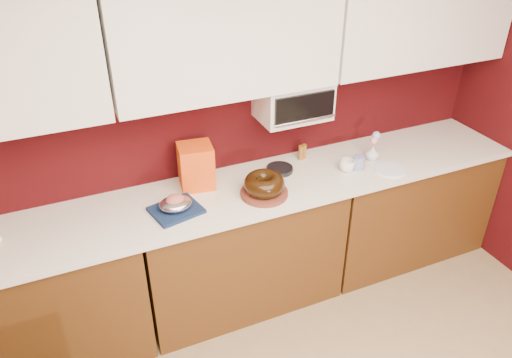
{
  "coord_description": "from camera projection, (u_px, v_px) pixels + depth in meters",
  "views": [
    {
      "loc": [
        -0.96,
        -0.52,
        2.58
      ],
      "look_at": [
        0.08,
        1.84,
        1.02
      ],
      "focal_mm": 35.0,
      "sensor_mm": 36.0,
      "label": 1
    }
  ],
  "objects": [
    {
      "name": "china_plate",
      "position": [
        390.0,
        170.0,
        3.33
      ],
      "size": [
        0.26,
        0.26,
        0.01
      ],
      "primitive_type": "cylinder",
      "rotation": [
        0.0,
        0.0,
        -0.34
      ],
      "color": "white",
      "rests_on": "countertop"
    },
    {
      "name": "amber_bottle_tall",
      "position": [
        304.0,
        151.0,
        3.46
      ],
      "size": [
        0.04,
        0.04,
        0.11
      ],
      "primitive_type": "cylinder",
      "rotation": [
        0.0,
        0.0,
        -0.28
      ],
      "color": "brown",
      "rests_on": "countertop"
    },
    {
      "name": "toaster_oven_door",
      "position": [
        305.0,
        108.0,
        3.04
      ],
      "size": [
        0.4,
        0.02,
        0.18
      ],
      "primitive_type": "cube",
      "color": "black",
      "rests_on": "toaster_oven"
    },
    {
      "name": "roasted_ham",
      "position": [
        175.0,
        200.0,
        2.89
      ],
      "size": [
        0.14,
        0.13,
        0.07
      ],
      "primitive_type": "ellipsoid",
      "rotation": [
        0.0,
        0.0,
        -0.4
      ],
      "color": "#C36259",
      "rests_on": "foil_ham_nest"
    },
    {
      "name": "cake_base",
      "position": [
        264.0,
        193.0,
        3.07
      ],
      "size": [
        0.38,
        0.38,
        0.03
      ],
      "primitive_type": "cylinder",
      "rotation": [
        0.0,
        0.0,
        -0.39
      ],
      "color": "maroon",
      "rests_on": "countertop"
    },
    {
      "name": "pandoro_box",
      "position": [
        196.0,
        166.0,
        3.1
      ],
      "size": [
        0.23,
        0.22,
        0.28
      ],
      "primitive_type": "cube",
      "rotation": [
        0.0,
        0.0,
        -0.14
      ],
      "color": "red",
      "rests_on": "countertop"
    },
    {
      "name": "flower_pink",
      "position": [
        374.0,
        140.0,
        3.39
      ],
      "size": [
        0.05,
        0.05,
        0.05
      ],
      "primitive_type": "sphere",
      "color": "pink",
      "rests_on": "flower_vase"
    },
    {
      "name": "flower_vase",
      "position": [
        372.0,
        152.0,
        3.44
      ],
      "size": [
        0.09,
        0.09,
        0.12
      ],
      "primitive_type": "imported",
      "rotation": [
        0.0,
        0.0,
        0.24
      ],
      "color": "silver",
      "rests_on": "countertop"
    },
    {
      "name": "upper_cabinet_right",
      "position": [
        419.0,
        10.0,
        3.2
      ],
      "size": [
        1.31,
        0.33,
        0.7
      ],
      "primitive_type": "cube",
      "color": "white",
      "rests_on": "wall_back"
    },
    {
      "name": "base_cabinet_left",
      "position": [
        28.0,
        307.0,
        2.91
      ],
      "size": [
        1.31,
        0.58,
        0.86
      ],
      "primitive_type": "cube",
      "color": "#4E2D0F",
      "rests_on": "floor"
    },
    {
      "name": "toaster_oven",
      "position": [
        293.0,
        99.0,
        3.16
      ],
      "size": [
        0.45,
        0.3,
        0.25
      ],
      "primitive_type": "cube",
      "color": "white",
      "rests_on": "upper_cabinet_center"
    },
    {
      "name": "toaster_oven_handle",
      "position": [
        305.0,
        121.0,
        3.06
      ],
      "size": [
        0.42,
        0.02,
        0.02
      ],
      "primitive_type": "cylinder",
      "rotation": [
        0.0,
        1.57,
        0.0
      ],
      "color": "silver",
      "rests_on": "toaster_oven"
    },
    {
      "name": "bundt_cake",
      "position": [
        264.0,
        184.0,
        3.04
      ],
      "size": [
        0.27,
        0.27,
        0.1
      ],
      "primitive_type": "torus",
      "rotation": [
        0.0,
        0.0,
        0.07
      ],
      "color": "black",
      "rests_on": "cake_base"
    },
    {
      "name": "base_cabinet_center",
      "position": [
        239.0,
        249.0,
        3.37
      ],
      "size": [
        1.31,
        0.58,
        0.86
      ],
      "primitive_type": "cube",
      "color": "#4E2D0F",
      "rests_on": "floor"
    },
    {
      "name": "dark_pan",
      "position": [
        280.0,
        169.0,
        3.32
      ],
      "size": [
        0.19,
        0.19,
        0.03
      ],
      "primitive_type": "cylinder",
      "rotation": [
        0.0,
        0.0,
        -0.08
      ],
      "color": "black",
      "rests_on": "countertop"
    },
    {
      "name": "countertop",
      "position": [
        238.0,
        193.0,
        3.14
      ],
      "size": [
        4.0,
        0.62,
        0.04
      ],
      "primitive_type": "cube",
      "color": "silver",
      "rests_on": "base_cabinet_center"
    },
    {
      "name": "amber_bottle",
      "position": [
        301.0,
        153.0,
        3.44
      ],
      "size": [
        0.04,
        0.04,
        0.11
      ],
      "primitive_type": "cylinder",
      "rotation": [
        0.0,
        0.0,
        0.27
      ],
      "color": "brown",
      "rests_on": "countertop"
    },
    {
      "name": "blue_jar",
      "position": [
        358.0,
        162.0,
        3.33
      ],
      "size": [
        0.09,
        0.09,
        0.1
      ],
      "primitive_type": "cylinder",
      "rotation": [
        0.0,
        0.0,
        -0.07
      ],
      "color": "navy",
      "rests_on": "countertop"
    },
    {
      "name": "foil_ham_nest",
      "position": [
        175.0,
        204.0,
        2.9
      ],
      "size": [
        0.22,
        0.19,
        0.07
      ],
      "primitive_type": "ellipsoid",
      "rotation": [
        0.0,
        0.0,
        -0.18
      ],
      "color": "silver",
      "rests_on": "navy_towel"
    },
    {
      "name": "flower_blue",
      "position": [
        376.0,
        136.0,
        3.4
      ],
      "size": [
        0.06,
        0.06,
        0.06
      ],
      "primitive_type": "sphere",
      "color": "#84B2D3",
      "rests_on": "flower_vase"
    },
    {
      "name": "navy_towel",
      "position": [
        176.0,
        210.0,
        2.92
      ],
      "size": [
        0.32,
        0.29,
        0.02
      ],
      "primitive_type": "cube",
      "rotation": [
        0.0,
        0.0,
        0.22
      ],
      "color": "#122244",
      "rests_on": "countertop"
    },
    {
      "name": "base_cabinet_right",
      "position": [
        400.0,
        204.0,
        3.83
      ],
      "size": [
        1.31,
        0.58,
        0.86
      ],
      "primitive_type": "cube",
      "color": "#4E2D0F",
      "rests_on": "floor"
    },
    {
      "name": "coffee_mug",
      "position": [
        347.0,
        164.0,
        3.31
      ],
      "size": [
        0.12,
        0.12,
        0.1
      ],
      "primitive_type": "imported",
      "rotation": [
        0.0,
        0.0,
        0.62
      ],
      "color": "white",
      "rests_on": "countertop"
    },
    {
      "name": "wall_back",
      "position": [
        219.0,
        120.0,
        3.19
      ],
      "size": [
        4.0,
        0.02,
        2.5
      ],
      "primitive_type": "cube",
      "color": "#3A070A",
      "rests_on": "floor"
    },
    {
      "name": "upper_cabinet_center",
      "position": [
        225.0,
        32.0,
        2.75
      ],
      "size": [
        1.31,
        0.33,
        0.7
      ],
      "primitive_type": "cube",
      "color": "white",
      "rests_on": "wall_back"
    }
  ]
}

